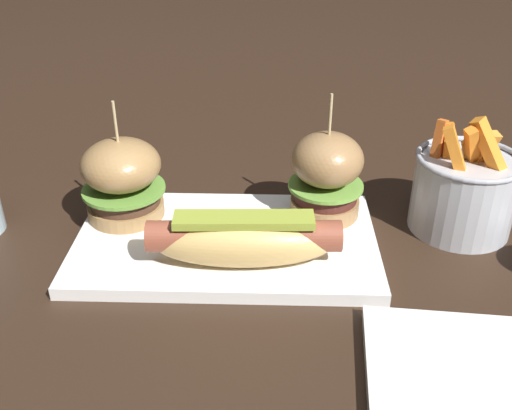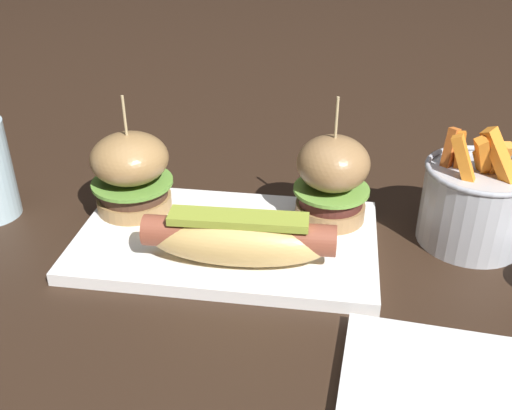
# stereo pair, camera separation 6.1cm
# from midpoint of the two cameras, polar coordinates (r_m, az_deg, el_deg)

# --- Properties ---
(ground_plane) EXTENTS (3.00, 3.00, 0.00)m
(ground_plane) POSITION_cam_midpoint_polar(r_m,az_deg,el_deg) (0.64, -5.62, -4.22)
(ground_plane) COLOR black
(platter_main) EXTENTS (0.32, 0.19, 0.01)m
(platter_main) POSITION_cam_midpoint_polar(r_m,az_deg,el_deg) (0.64, -5.65, -3.70)
(platter_main) COLOR white
(platter_main) RESTS_ON ground
(hot_dog) EXTENTS (0.19, 0.06, 0.05)m
(hot_dog) POSITION_cam_midpoint_polar(r_m,az_deg,el_deg) (0.58, -4.20, -3.43)
(hot_dog) COLOR tan
(hot_dog) RESTS_ON platter_main
(slider_left) EXTENTS (0.09, 0.09, 0.14)m
(slider_left) POSITION_cam_midpoint_polar(r_m,az_deg,el_deg) (0.67, -15.41, 2.43)
(slider_left) COLOR #A07848
(slider_left) RESTS_ON platter_main
(slider_right) EXTENTS (0.08, 0.08, 0.14)m
(slider_right) POSITION_cam_midpoint_polar(r_m,az_deg,el_deg) (0.65, 4.21, 2.92)
(slider_right) COLOR #987046
(slider_right) RESTS_ON platter_main
(fries_bucket) EXTENTS (0.12, 0.12, 0.14)m
(fries_bucket) POSITION_cam_midpoint_polar(r_m,az_deg,el_deg) (0.68, 17.19, 1.28)
(fries_bucket) COLOR #B7BABF
(fries_bucket) RESTS_ON ground
(side_plate) EXTENTS (0.22, 0.22, 0.01)m
(side_plate) POSITION_cam_midpoint_polar(r_m,az_deg,el_deg) (0.49, 19.83, -18.42)
(side_plate) COLOR white
(side_plate) RESTS_ON ground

